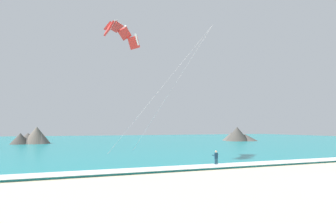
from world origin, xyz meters
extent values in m
cube|color=teal|center=(0.00, 70.23, 0.10)|extent=(200.00, 120.00, 0.20)
cube|color=white|center=(0.00, 11.23, 0.22)|extent=(200.00, 2.56, 0.04)
ellipsoid|color=yellow|center=(-4.72, 11.93, 0.03)|extent=(0.54, 1.43, 0.05)
cube|color=black|center=(-4.72, 12.18, 0.07)|extent=(0.16, 0.07, 0.04)
cube|color=black|center=(-4.72, 11.68, 0.07)|extent=(0.16, 0.07, 0.04)
cylinder|color=#143347|center=(-4.82, 11.94, 0.42)|extent=(0.14, 0.14, 0.84)
cylinder|color=#143347|center=(-4.62, 11.92, 0.42)|extent=(0.14, 0.14, 0.84)
cube|color=#143347|center=(-4.72, 11.93, 1.14)|extent=(0.35, 0.23, 0.60)
sphere|color=tan|center=(-4.72, 11.93, 1.58)|extent=(0.22, 0.22, 0.22)
cylinder|color=#143347|center=(-4.89, 12.10, 1.19)|extent=(0.13, 0.51, 0.22)
cylinder|color=#143347|center=(-4.53, 12.08, 1.19)|extent=(0.13, 0.51, 0.22)
cylinder|color=black|center=(-4.69, 12.31, 1.19)|extent=(0.55, 0.08, 0.04)
cube|color=#3F3F42|center=(-4.71, 12.05, 0.92)|extent=(0.13, 0.09, 0.10)
cube|color=red|center=(-11.18, 21.85, 15.33)|extent=(1.81, 1.13, 1.81)
cube|color=white|center=(-10.85, 21.55, 15.71)|extent=(0.78, 0.81, 1.37)
cube|color=red|center=(-12.51, 21.33, 16.25)|extent=(1.99, 1.64, 1.53)
cube|color=white|center=(-12.19, 21.03, 16.63)|extent=(1.09, 1.15, 0.90)
cube|color=red|center=(-13.80, 20.27, 16.59)|extent=(1.94, 1.96, 0.90)
cube|color=white|center=(-13.47, 19.97, 16.97)|extent=(1.20, 1.28, 0.24)
cube|color=red|center=(-14.75, 18.90, 16.25)|extent=(1.64, 2.02, 1.53)
cube|color=white|center=(-14.42, 18.60, 16.63)|extent=(1.09, 1.15, 0.90)
cube|color=red|center=(-15.15, 17.53, 15.33)|extent=(1.17, 1.85, 1.81)
cube|color=white|center=(-14.82, 17.23, 15.71)|extent=(0.77, 0.84, 1.37)
cylinder|color=#B2B2B7|center=(-7.96, 17.08, 8.26)|extent=(6.46, 9.56, 14.14)
cylinder|color=#B2B2B7|center=(-9.95, 14.92, 8.26)|extent=(10.42, 5.24, 14.14)
cone|color=#56514C|center=(31.69, 56.67, 1.10)|extent=(8.16, 8.16, 2.20)
cone|color=#47423D|center=(30.46, 58.60, 2.04)|extent=(5.74, 5.74, 4.07)
cone|color=#47423D|center=(28.89, 56.47, 2.16)|extent=(7.06, 7.06, 4.33)
cone|color=#56514C|center=(29.08, 59.84, 1.32)|extent=(5.94, 5.94, 2.63)
cone|color=#47423D|center=(-28.66, 61.45, 1.41)|extent=(4.89, 4.89, 2.83)
cone|color=#56514C|center=(-27.18, 62.79, 1.40)|extent=(6.78, 6.78, 2.80)
cone|color=#56514C|center=(-24.13, 61.43, 1.25)|extent=(4.51, 4.51, 2.51)
cone|color=#665B51|center=(-25.19, 62.49, 2.17)|extent=(6.85, 6.85, 4.34)
camera|label=1|loc=(-20.30, -14.32, 4.09)|focal=30.39mm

